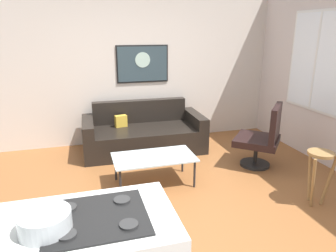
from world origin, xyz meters
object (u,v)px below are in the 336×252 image
Objects in this scene: couch at (143,135)px; wall_painting at (143,64)px; bar_stool at (319,165)px; coffee_table at (154,158)px; mixing_bowl at (45,222)px; armchair at (263,137)px.

wall_painting is at bearing 77.10° from couch.
bar_stool is at bearing -55.15° from couch.
bar_stool is 0.71× the size of wall_painting.
coffee_table is 1.62× the size of bar_stool.
mixing_bowl is (-2.85, -1.08, 0.48)m from bar_stool.
couch is 1.88× the size of coffee_table.
wall_painting is at bearing 70.86° from mixing_bowl.
wall_painting reaches higher than mixing_bowl.
couch is 7.04× the size of mixing_bowl.
wall_painting is (-1.49, 2.84, 0.92)m from bar_stool.
mixing_bowl is at bearing -110.08° from couch.
armchair is 3.35× the size of mixing_bowl.
armchair reaches higher than coffee_table.
mixing_bowl is 4.18m from wall_painting.
couch is 1.29m from coffee_table.
coffee_table is 2.02m from bar_stool.
couch is at bearing 143.18° from armchair.
mixing_bowl reaches higher than couch.
bar_stool is (1.73, -1.04, 0.14)m from coffee_table.
coffee_table is at bearing 62.10° from mixing_bowl.
couch is at bearing 84.68° from coffee_table.
coffee_table is 1.71m from armchair.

